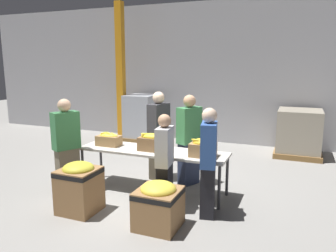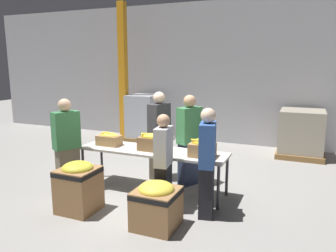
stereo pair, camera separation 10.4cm
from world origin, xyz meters
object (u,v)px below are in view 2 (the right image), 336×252
object	(u,v)px
volunteer_4	(159,136)
support_pillar	(123,73)
banana_box_2	(202,148)
pallet_stack_1	(144,118)
sorting_table	(152,153)
banana_box_1	(152,142)
donation_bin_0	(78,185)
banana_box_0	(109,139)
pallet_stack_0	(301,134)
volunteer_1	(163,163)
volunteer_0	(189,141)
donation_bin_1	(156,203)
volunteer_3	(67,146)
volunteer_2	(207,163)

from	to	relation	value
volunteer_4	support_pillar	size ratio (longest dim) A/B	0.44
banana_box_2	pallet_stack_1	bearing A→B (deg)	129.27
sorting_table	pallet_stack_1	bearing A→B (deg)	119.27
banana_box_1	donation_bin_0	world-z (taller)	banana_box_1
pallet_stack_1	donation_bin_0	bearing A→B (deg)	-75.06
sorting_table	banana_box_0	xyz separation A→B (m)	(-0.89, -0.01, 0.17)
support_pillar	pallet_stack_0	bearing A→B (deg)	1.88
donation_bin_0	support_pillar	bearing A→B (deg)	111.85
volunteer_1	banana_box_0	bearing A→B (deg)	59.52
volunteer_0	pallet_stack_0	bearing A→B (deg)	173.63
pallet_stack_0	support_pillar	bearing A→B (deg)	-178.12
pallet_stack_1	volunteer_0	bearing A→B (deg)	-49.87
volunteer_4	donation_bin_1	size ratio (longest dim) A/B	2.61
donation_bin_0	pallet_stack_1	size ratio (longest dim) A/B	0.58
volunteer_0	volunteer_1	size ratio (longest dim) A/B	1.12
banana_box_1	volunteer_1	xyz separation A→B (m)	(0.46, -0.56, -0.17)
volunteer_3	donation_bin_0	xyz separation A→B (m)	(0.69, -0.59, -0.41)
volunteer_4	donation_bin_0	bearing A→B (deg)	-3.48
volunteer_1	volunteer_2	xyz separation A→B (m)	(0.69, 0.04, 0.06)
banana_box_0	volunteer_3	xyz separation A→B (m)	(-0.51, -0.58, -0.05)
sorting_table	banana_box_0	bearing A→B (deg)	-179.35
pallet_stack_0	donation_bin_1	bearing A→B (deg)	-111.00
sorting_table	donation_bin_0	xyz separation A→B (m)	(-0.71, -1.18, -0.29)
volunteer_3	pallet_stack_1	xyz separation A→B (m)	(-0.56, 4.08, -0.16)
volunteer_4	sorting_table	bearing A→B (deg)	26.69
volunteer_1	support_pillar	bearing A→B (deg)	29.99
volunteer_2	banana_box_0	bearing A→B (deg)	63.94
volunteer_0	donation_bin_1	xyz separation A→B (m)	(0.14, -1.77, -0.50)
volunteer_4	banana_box_1	bearing A→B (deg)	27.10
banana_box_2	volunteer_1	bearing A→B (deg)	-130.43
banana_box_0	banana_box_2	size ratio (longest dim) A/B	1.06
banana_box_0	volunteer_0	size ratio (longest dim) A/B	0.25
banana_box_2	volunteer_0	xyz separation A→B (m)	(-0.45, 0.64, -0.07)
sorting_table	volunteer_1	bearing A→B (deg)	-51.09
volunteer_1	pallet_stack_0	bearing A→B (deg)	-32.83
banana_box_2	volunteer_0	world-z (taller)	volunteer_0
volunteer_4	pallet_stack_1	xyz separation A→B (m)	(-1.78, 2.80, -0.19)
volunteer_0	volunteer_3	world-z (taller)	volunteer_0
banana_box_2	donation_bin_1	xyz separation A→B (m)	(-0.31, -1.13, -0.57)
volunteer_4	pallet_stack_0	distance (m)	3.82
volunteer_3	donation_bin_1	size ratio (longest dim) A/B	2.52
sorting_table	banana_box_2	bearing A→B (deg)	-3.15
volunteer_3	volunteer_0	bearing A→B (deg)	-32.02
banana_box_1	support_pillar	size ratio (longest dim) A/B	0.12
volunteer_2	volunteer_4	size ratio (longest dim) A/B	0.95
banana_box_2	volunteer_2	distance (m)	0.56
volunteer_0	volunteer_2	size ratio (longest dim) A/B	1.04
banana_box_1	banana_box_2	distance (m)	0.93
banana_box_0	volunteer_0	xyz separation A→B (m)	(1.38, 0.60, -0.04)
pallet_stack_1	volunteer_2	bearing A→B (deg)	-52.30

